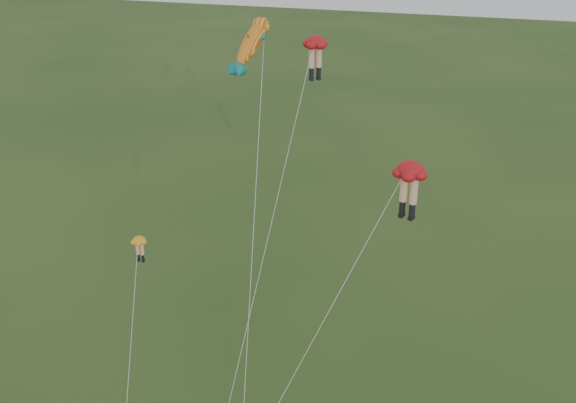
% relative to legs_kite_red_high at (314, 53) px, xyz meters
% --- Properties ---
extents(legs_kite_red_high, '(2.64, 11.67, 18.72)m').
position_rel_legs_kite_red_high_xyz_m(legs_kite_red_high, '(0.00, 0.00, 0.00)').
color(legs_kite_red_high, red).
rests_on(legs_kite_red_high, ground).
extents(legs_kite_red_mid, '(7.23, 7.32, 14.86)m').
position_rel_legs_kite_red_high_xyz_m(legs_kite_red_mid, '(6.01, -5.91, -3.75)').
color(legs_kite_red_mid, red).
rests_on(legs_kite_red_mid, ground).
extents(legs_kite_yellow, '(3.68, 9.09, 9.02)m').
position_rel_legs_kite_red_high_xyz_m(legs_kite_yellow, '(-7.40, -6.44, -9.70)').
color(legs_kite_yellow, '#F2A61F').
rests_on(legs_kite_yellow, ground).
extents(fish_kite, '(3.13, 10.56, 20.12)m').
position_rel_legs_kite_red_high_xyz_m(fish_kite, '(-2.13, -3.02, 0.89)').
color(fish_kite, yellow).
rests_on(fish_kite, ground).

